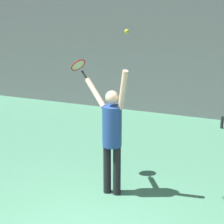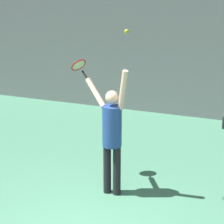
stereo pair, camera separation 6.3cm
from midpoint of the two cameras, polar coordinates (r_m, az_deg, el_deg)
back_wall at (r=10.59m, az=10.99°, el=12.49°), size 18.00×0.10×5.00m
tennis_player at (r=6.58m, az=0.24°, el=-2.83°), size 0.94×0.56×2.17m
tennis_racket at (r=7.02m, az=-4.38°, el=6.46°), size 0.39×0.34×0.34m
tennis_ball at (r=6.00m, az=2.39°, el=11.25°), size 0.07×0.07×0.07m
water_bottle at (r=10.27m, az=15.61°, el=-1.51°), size 0.08×0.08×0.31m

